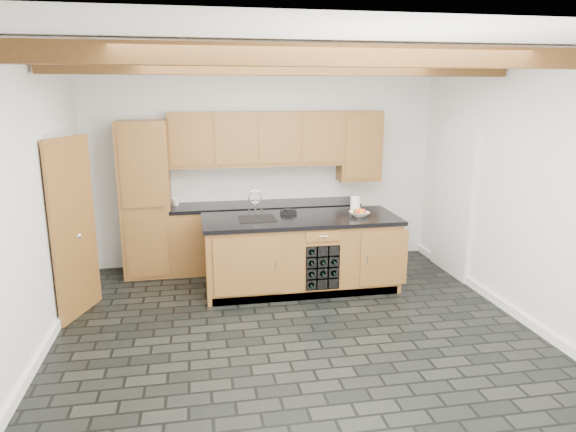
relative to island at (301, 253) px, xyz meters
The scene contains 10 objects.
ground 1.40m from the island, 103.43° to the right, with size 5.00×5.00×0.00m, color black.
room_shell 1.36m from the island, 117.48° to the right, with size 5.01×5.00×5.00m.
back_cabinetry 1.28m from the island, 125.61° to the left, with size 3.65×0.62×2.20m.
island is the anchor object (origin of this frame).
faucet 0.75m from the island, behind, with size 0.45×0.40×0.34m.
kitchen_scale 0.55m from the island, 120.31° to the left, with size 0.21×0.13×0.06m.
fruit_bowl 0.89m from the island, ahead, with size 0.24×0.24×0.06m, color silver.
fruit_cluster 0.91m from the island, ahead, with size 0.16×0.17×0.07m.
paper_towel 0.92m from the island, ahead, with size 0.12×0.12×0.22m, color white.
mug 1.93m from the island, 147.69° to the left, with size 0.11×0.11×0.10m, color white.
Camera 1 is at (-0.98, -4.83, 2.44)m, focal length 32.00 mm.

